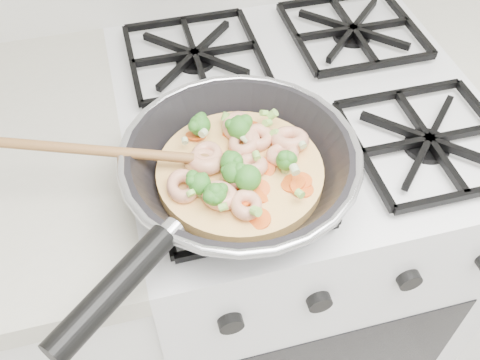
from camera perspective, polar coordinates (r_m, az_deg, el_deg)
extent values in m
cube|color=white|center=(1.26, 4.73, -7.49)|extent=(0.60, 0.60, 0.90)
cube|color=black|center=(0.91, 6.57, 8.71)|extent=(0.56, 0.56, 0.02)
torus|color=#B6B6BD|center=(0.71, 0.00, 2.75)|extent=(0.32, 0.32, 0.01)
cylinder|color=black|center=(0.61, -13.30, -11.29)|extent=(0.15, 0.14, 0.03)
cylinder|color=#FCC66D|center=(0.74, 0.00, 0.80)|extent=(0.23, 0.23, 0.02)
ellipsoid|color=olive|center=(0.73, -3.95, 1.79)|extent=(0.06, 0.05, 0.01)
cylinder|color=olive|center=(0.73, -14.88, 3.03)|extent=(0.25, 0.08, 0.05)
torus|color=#DDA583|center=(0.76, 1.90, 4.48)|extent=(0.07, 0.07, 0.03)
torus|color=#DDA583|center=(0.76, 5.23, 4.26)|extent=(0.07, 0.07, 0.03)
torus|color=#DDA583|center=(0.72, 1.19, 1.56)|extent=(0.06, 0.06, 0.03)
torus|color=#DDA583|center=(0.73, -3.77, 1.92)|extent=(0.07, 0.07, 0.03)
torus|color=#DDA583|center=(0.74, 4.47, 2.72)|extent=(0.06, 0.06, 0.03)
torus|color=#DDA583|center=(0.69, -2.12, -1.64)|extent=(0.07, 0.07, 0.02)
torus|color=#DDA583|center=(0.70, -5.98, -0.63)|extent=(0.05, 0.05, 0.02)
torus|color=#DDA583|center=(0.71, 0.22, 0.29)|extent=(0.06, 0.06, 0.03)
torus|color=#DDA583|center=(0.75, 0.45, 4.00)|extent=(0.07, 0.07, 0.03)
torus|color=#DDA583|center=(0.74, -3.48, 2.62)|extent=(0.05, 0.05, 0.02)
torus|color=#DDA583|center=(0.68, 0.65, -2.61)|extent=(0.06, 0.06, 0.02)
torus|color=#DDA583|center=(0.77, -0.24, 5.69)|extent=(0.06, 0.06, 0.02)
ellipsoid|color=#3A812A|center=(0.70, -0.71, 0.79)|extent=(0.04, 0.04, 0.03)
ellipsoid|color=#3A812A|center=(0.76, -0.12, 5.51)|extent=(0.04, 0.04, 0.03)
ellipsoid|color=#3A812A|center=(0.68, -2.65, -1.52)|extent=(0.04, 0.04, 0.03)
ellipsoid|color=#3A812A|center=(0.69, -4.25, -0.40)|extent=(0.04, 0.04, 0.03)
ellipsoid|color=#3A812A|center=(0.69, 0.82, 0.22)|extent=(0.05, 0.05, 0.04)
ellipsoid|color=#3A812A|center=(0.76, -4.23, 5.76)|extent=(0.04, 0.04, 0.03)
ellipsoid|color=#3A812A|center=(0.72, 4.87, 2.06)|extent=(0.04, 0.04, 0.03)
ellipsoid|color=#3A812A|center=(0.71, -0.87, 1.87)|extent=(0.04, 0.04, 0.03)
cylinder|color=orange|center=(0.77, -4.67, 4.69)|extent=(0.04, 0.04, 0.01)
cylinder|color=orange|center=(0.71, 2.15, -0.90)|extent=(0.03, 0.03, 0.01)
cylinder|color=orange|center=(0.70, 2.08, -1.36)|extent=(0.04, 0.04, 0.01)
cylinder|color=orange|center=(0.71, 6.50, -0.85)|extent=(0.04, 0.04, 0.01)
cylinder|color=orange|center=(0.73, 2.56, 1.26)|extent=(0.04, 0.04, 0.01)
cylinder|color=orange|center=(0.69, -0.06, -2.07)|extent=(0.05, 0.05, 0.01)
cylinder|color=orange|center=(0.71, -0.66, -0.51)|extent=(0.03, 0.03, 0.01)
cylinder|color=orange|center=(0.79, 0.83, 5.73)|extent=(0.05, 0.05, 0.01)
cylinder|color=orange|center=(0.68, 2.05, -4.13)|extent=(0.04, 0.04, 0.01)
cylinder|color=orange|center=(0.72, 6.52, -0.04)|extent=(0.03, 0.03, 0.00)
cylinder|color=orange|center=(0.71, 5.58, -0.32)|extent=(0.04, 0.04, 0.01)
cylinder|color=orange|center=(0.74, -1.05, 2.48)|extent=(0.03, 0.03, 0.01)
cylinder|color=orange|center=(0.78, -1.13, 5.42)|extent=(0.04, 0.04, 0.01)
cylinder|color=#90D053|center=(0.72, 5.64, 2.16)|extent=(0.01, 0.01, 0.01)
cylinder|color=#90D053|center=(0.77, 2.54, 7.03)|extent=(0.01, 0.01, 0.01)
cylinder|color=#90D053|center=(0.68, -5.18, -1.39)|extent=(0.01, 0.01, 0.01)
cylinder|color=#90D053|center=(0.72, 1.75, 2.55)|extent=(0.01, 0.01, 0.01)
cylinder|color=#BCD194|center=(0.75, 0.54, 4.28)|extent=(0.01, 0.01, 0.01)
cylinder|color=#BCD194|center=(0.74, 6.59, 3.69)|extent=(0.01, 0.01, 0.01)
cylinder|color=#90D053|center=(0.77, 3.45, 6.90)|extent=(0.01, 0.01, 0.01)
cylinder|color=#90D053|center=(0.76, 3.67, 4.92)|extent=(0.01, 0.01, 0.01)
cylinder|color=#90D053|center=(0.77, 2.88, 6.00)|extent=(0.01, 0.01, 0.01)
cylinder|color=#90D053|center=(0.66, -1.77, -2.84)|extent=(0.01, 0.01, 0.01)
cylinder|color=#90D053|center=(0.66, 1.69, -3.30)|extent=(0.01, 0.01, 0.01)
cylinder|color=#BCD194|center=(0.70, 5.76, 1.10)|extent=(0.01, 0.01, 0.01)
cylinder|color=#BCD194|center=(0.75, -3.88, 4.95)|extent=(0.01, 0.01, 0.01)
cylinder|color=#90D053|center=(0.78, -1.54, 6.66)|extent=(0.01, 0.01, 0.01)
cylinder|color=#90D053|center=(0.68, 6.29, -1.44)|extent=(0.01, 0.01, 0.01)
cylinder|color=#BCD194|center=(0.75, -5.81, 4.12)|extent=(0.01, 0.01, 0.01)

